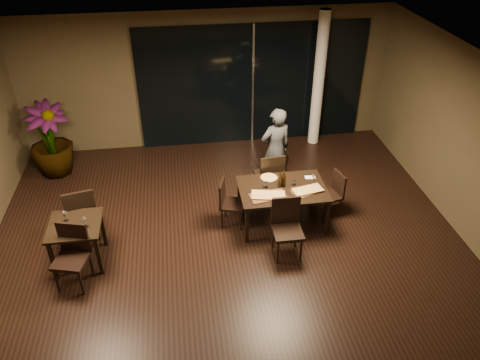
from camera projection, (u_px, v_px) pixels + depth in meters
name	position (u px, v px, depth m)	size (l,w,h in m)	color
ground	(231.00, 258.00, 7.66)	(8.00, 8.00, 0.00)	black
wall_back	(207.00, 80.00, 10.17)	(8.00, 0.10, 3.00)	#453B25
ceiling	(229.00, 84.00, 5.99)	(8.00, 8.00, 0.04)	silver
window_panel	(253.00, 85.00, 10.30)	(5.00, 0.06, 2.70)	black
column	(319.00, 81.00, 10.13)	(0.24, 0.24, 3.00)	white
main_table	(282.00, 192.00, 8.06)	(1.50, 1.00, 0.75)	black
side_table	(76.00, 231.00, 7.27)	(0.80, 0.80, 0.75)	black
chair_main_far	(270.00, 175.00, 8.72)	(0.51, 0.51, 1.01)	black
chair_main_near	(287.00, 224.00, 7.50)	(0.47, 0.47, 1.01)	black
chair_main_left	(228.00, 201.00, 8.16)	(0.51, 0.51, 0.87)	black
chair_main_right	(333.00, 192.00, 8.42)	(0.47, 0.47, 0.84)	black
chair_side_far	(81.00, 212.00, 7.73)	(0.58, 0.58, 1.06)	black
chair_side_near	(72.00, 252.00, 6.95)	(0.58, 0.58, 1.01)	black
diner	(276.00, 149.00, 8.95)	(0.57, 0.38, 1.69)	#2E3033
potted_plant	(50.00, 140.00, 9.42)	(0.83, 0.83, 1.53)	#234D19
pizza_board_left	(268.00, 196.00, 7.81)	(0.60, 0.30, 0.01)	#4B2D18
pizza_board_right	(308.00, 191.00, 7.94)	(0.53, 0.27, 0.01)	#4A3217
oblong_pizza_left	(268.00, 195.00, 7.80)	(0.54, 0.25, 0.02)	#69090C
oblong_pizza_right	(308.00, 190.00, 7.93)	(0.48, 0.22, 0.02)	maroon
round_pizza	(269.00, 178.00, 8.27)	(0.29, 0.29, 0.01)	#AE3E13
bottle_a	(280.00, 180.00, 7.96)	(0.07, 0.07, 0.30)	black
bottle_b	(284.00, 179.00, 7.99)	(0.07, 0.07, 0.31)	black
bottle_c	(280.00, 177.00, 8.04)	(0.06, 0.06, 0.29)	black
tumbler_left	(266.00, 185.00, 8.02)	(0.08, 0.08, 0.09)	white
tumbler_right	(294.00, 183.00, 8.09)	(0.07, 0.07, 0.08)	white
napkin_near	(315.00, 187.00, 8.04)	(0.18, 0.10, 0.01)	white
napkin_far	(310.00, 177.00, 8.28)	(0.18, 0.10, 0.01)	white
wine_glass_a	(65.00, 216.00, 7.22)	(0.08, 0.08, 0.18)	white
wine_glass_b	(85.00, 222.00, 7.10)	(0.08, 0.08, 0.17)	white
side_napkin	(76.00, 231.00, 7.06)	(0.18, 0.11, 0.01)	white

